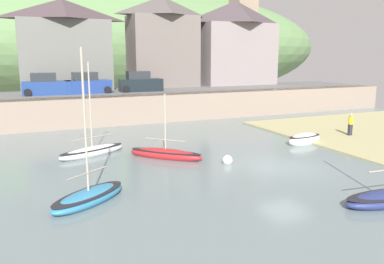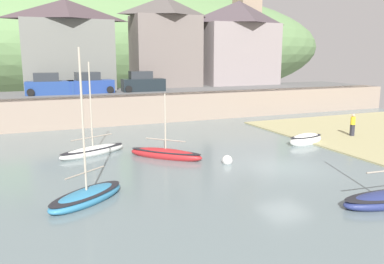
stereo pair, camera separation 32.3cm
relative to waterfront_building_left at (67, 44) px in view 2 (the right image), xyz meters
The scene contains 15 objects.
quay_seawall 12.64m from the waterfront_building_left, 42.68° to the right, with size 48.00×9.40×2.40m.
hillside_backdrop 32.28m from the waterfront_building_left, 68.36° to the left, with size 80.00×44.00×20.69m.
waterfront_building_left is the anchor object (origin of this frame).
waterfront_building_centre 10.35m from the waterfront_building_left, ahead, with size 7.53×4.50×9.65m.
waterfront_building_right 19.41m from the waterfront_building_left, ahead, with size 9.12×5.40×9.62m.
church_with_spire 23.53m from the waterfront_building_left, ahead, with size 3.00×3.00×17.04m.
sailboat_nearest_shore 25.56m from the waterfront_building_left, 58.16° to the right, with size 2.93×1.42×0.97m.
dinghy_open_wooden 19.56m from the waterfront_building_left, 92.11° to the right, with size 4.45×2.75×5.68m.
fishing_boat_green 22.03m from the waterfront_building_left, 81.45° to the right, with size 3.93×3.96×3.92m.
sailboat_blue_trim 27.05m from the waterfront_building_left, 94.68° to the right, with size 3.88×3.36×6.38m.
parked_car_near_slipway 6.23m from the waterfront_building_left, 116.07° to the right, with size 4.23×2.04×1.95m.
parked_car_by_wall 5.98m from the waterfront_building_left, 73.30° to the right, with size 4.23×2.04×1.95m.
parked_car_end_of_row 8.65m from the waterfront_building_left, 35.15° to the right, with size 4.17×1.89×1.95m.
person_near_water 27.61m from the waterfront_building_left, 49.20° to the right, with size 0.34×0.34×1.62m.
mooring_buoy 24.88m from the waterfront_building_left, 75.76° to the right, with size 0.58×0.58×0.58m.
Camera 2 is at (-12.44, -16.85, 5.97)m, focal length 37.05 mm.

